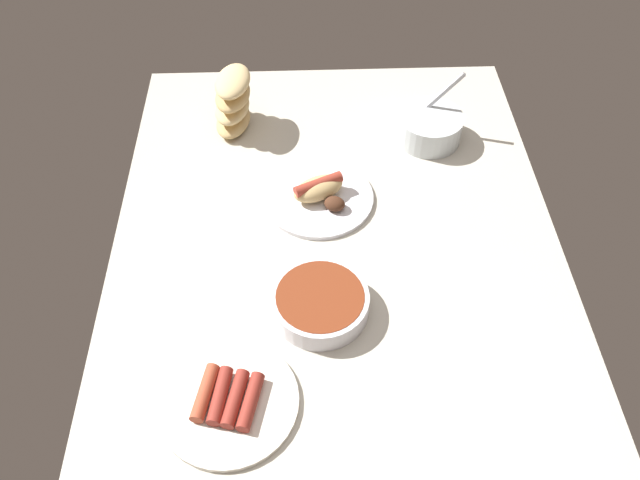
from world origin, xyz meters
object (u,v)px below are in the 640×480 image
Objects in this scene: bowl_chili at (320,302)px; bread_stack at (233,101)px; plate_hotdog_assembled at (319,194)px; plate_sausages at (228,400)px; bowl_coleslaw at (430,126)px.

bread_stack is (53.83, 18.13, 4.69)cm from bowl_chili.
bread_stack is at bearing 18.62° from bowl_chili.
bread_stack is at bearing 36.82° from plate_hotdog_assembled.
bread_stack reaches higher than plate_hotdog_assembled.
bowl_coleslaw is (65.60, -42.78, 2.63)cm from plate_sausages.
bowl_chili is 56.99cm from bread_stack.
plate_hotdog_assembled is 1.62× the size of bread_stack.
plate_hotdog_assembled is 1.47× the size of bowl_coleslaw.
bowl_coleslaw is at bearing -97.90° from bread_stack.
bowl_chili is 54.71cm from bowl_coleslaw.
bowl_coleslaw is (19.11, -26.13, 1.93)cm from plate_hotdog_assembled.
bread_stack is 0.90× the size of bowl_coleslaw.
plate_sausages is (-71.86, -2.35, -6.22)cm from bread_stack.
plate_hotdog_assembled is at bearing 126.18° from bowl_coleslaw.
bowl_coleslaw reaches higher than plate_hotdog_assembled.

